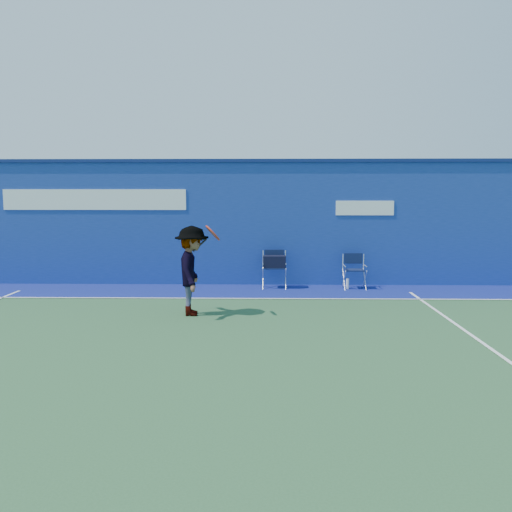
{
  "coord_description": "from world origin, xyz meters",
  "views": [
    {
      "loc": [
        1.25,
        -8.22,
        2.26
      ],
      "look_at": [
        1.01,
        2.6,
        1.0
      ],
      "focal_mm": 38.0,
      "sensor_mm": 36.0,
      "label": 1
    }
  ],
  "objects_px": {
    "directors_chair_left": "(274,273)",
    "tennis_player": "(192,271)",
    "directors_chair_right": "(354,278)",
    "water_bottle": "(348,284)"
  },
  "relations": [
    {
      "from": "directors_chair_left",
      "to": "tennis_player",
      "type": "height_order",
      "value": "tennis_player"
    },
    {
      "from": "directors_chair_left",
      "to": "water_bottle",
      "type": "distance_m",
      "value": 1.75
    },
    {
      "from": "directors_chair_right",
      "to": "tennis_player",
      "type": "height_order",
      "value": "tennis_player"
    },
    {
      "from": "directors_chair_right",
      "to": "water_bottle",
      "type": "relative_size",
      "value": 3.24
    },
    {
      "from": "tennis_player",
      "to": "directors_chair_left",
      "type": "bearing_deg",
      "value": 61.6
    },
    {
      "from": "directors_chair_right",
      "to": "water_bottle",
      "type": "height_order",
      "value": "directors_chair_right"
    },
    {
      "from": "directors_chair_left",
      "to": "directors_chair_right",
      "type": "bearing_deg",
      "value": -1.16
    },
    {
      "from": "directors_chair_left",
      "to": "water_bottle",
      "type": "relative_size",
      "value": 3.53
    },
    {
      "from": "water_bottle",
      "to": "directors_chair_left",
      "type": "bearing_deg",
      "value": 175.6
    },
    {
      "from": "directors_chair_left",
      "to": "water_bottle",
      "type": "bearing_deg",
      "value": -4.4
    }
  ]
}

